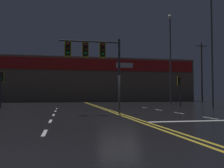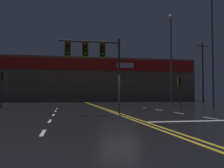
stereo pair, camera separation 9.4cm
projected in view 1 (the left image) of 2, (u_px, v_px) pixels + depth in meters
ground_plane at (119, 114)px, 15.70m from camera, size 200.00×200.00×0.00m
road_markings at (133, 115)px, 15.06m from camera, size 12.02×60.00×0.01m
traffic_signal_median at (93, 55)px, 16.12m from camera, size 3.97×0.36×4.91m
traffic_signal_corner_northwest at (1, 81)px, 23.15m from camera, size 0.42×0.36×3.42m
traffic_signal_corner_northeast at (180, 84)px, 25.63m from camera, size 0.42×0.36×3.15m
streetlight_near_left at (212, 35)px, 24.26m from camera, size 0.56×0.56×11.34m
streetlight_near_right at (170, 49)px, 33.72m from camera, size 0.56×0.56×12.12m
building_backdrop at (82, 81)px, 49.23m from camera, size 42.70×10.23×8.07m
utility_pole_row at (93, 70)px, 43.14m from camera, size 45.48×0.26×11.10m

